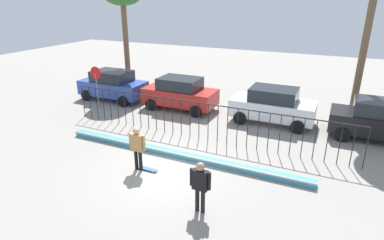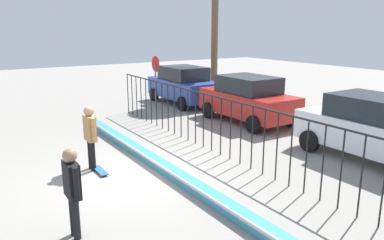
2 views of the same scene
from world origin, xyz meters
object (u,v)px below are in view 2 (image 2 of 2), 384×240
Objects in this scene: skateboard at (100,170)px; parked_car_blue at (183,85)px; parked_car_white at (373,127)px; stop_sign at (156,75)px; skateboarder at (90,132)px; camera_operator at (72,185)px; parked_car_red at (248,99)px.

skateboard is 0.19× the size of parked_car_blue.
parked_car_white is 1.72× the size of stop_sign.
skateboarder is 0.71× the size of stop_sign.
parked_car_blue is at bearing 95.56° from stop_sign.
parked_car_blue is (-9.80, 8.34, -0.06)m from camera_operator.
parked_car_red is at bearing 88.84° from skateboard.
parked_car_white is 10.26m from stop_sign.
parked_car_white is (0.42, 8.59, -0.06)m from camera_operator.
skateboarder is 7.37m from parked_car_red.
parked_car_white is at bearing 10.72° from stop_sign.
skateboarder is 1.03× the size of camera_operator.
parked_car_red reaches higher than skateboard.
stop_sign is (-9.63, 6.68, 0.58)m from camera_operator.
parked_car_white is at bearing 0.20° from parked_car_red.
camera_operator is 0.40× the size of parked_car_blue.
skateboard is at bearing -37.61° from stop_sign.
camera_operator is (3.21, -1.37, -0.03)m from skateboarder.
parked_car_white reaches higher than camera_operator.
skateboarder is 8.08m from parked_car_white.
camera_operator is at bearing -60.01° from parked_car_red.
stop_sign is at bearing -172.36° from parked_car_white.
skateboard is at bearing -41.21° from parked_car_blue.
parked_car_red is (-1.82, 7.15, -0.10)m from skateboarder.
skateboarder reaches higher than skateboard.
skateboarder is 0.41× the size of parked_car_blue.
parked_car_white reaches higher than skateboarder.
skateboarder is at bearing -39.57° from stop_sign.
skateboard is 9.81m from parked_car_blue.
stop_sign reaches higher than parked_car_red.
parked_car_blue is 1.79m from stop_sign.
camera_operator is (2.86, -1.47, 0.98)m from skateboard.
stop_sign is at bearing 17.34° from camera_operator.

